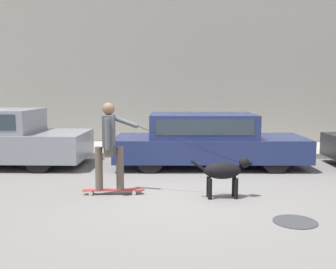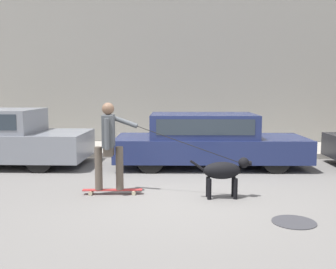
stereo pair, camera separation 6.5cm
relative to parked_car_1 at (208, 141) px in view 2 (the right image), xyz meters
The scene contains 7 objects.
ground_plane 2.81m from the parked_car_1, 104.08° to the right, with size 36.00×36.00×0.00m, color slate.
back_wall 4.07m from the parked_car_1, 100.51° to the left, with size 32.00×0.30×4.82m.
sidewalk_curb 2.41m from the parked_car_1, 106.51° to the left, with size 30.00×2.35×0.14m.
parked_car_1 is the anchor object (origin of this frame).
dog 2.72m from the parked_car_1, 88.23° to the right, with size 1.05×0.34×0.70m.
skateboarder 3.18m from the parked_car_1, 126.58° to the right, with size 2.80×0.54×1.62m.
manhole_cover 4.08m from the parked_car_1, 76.61° to the right, with size 0.61×0.61×0.01m.
Camera 2 is at (0.01, -6.61, 1.86)m, focal length 42.00 mm.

